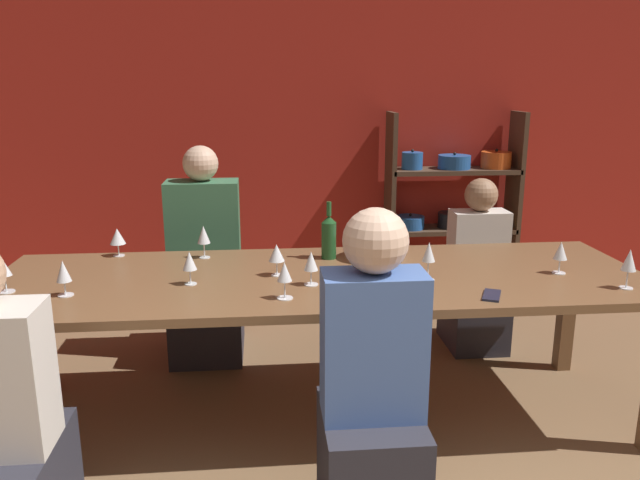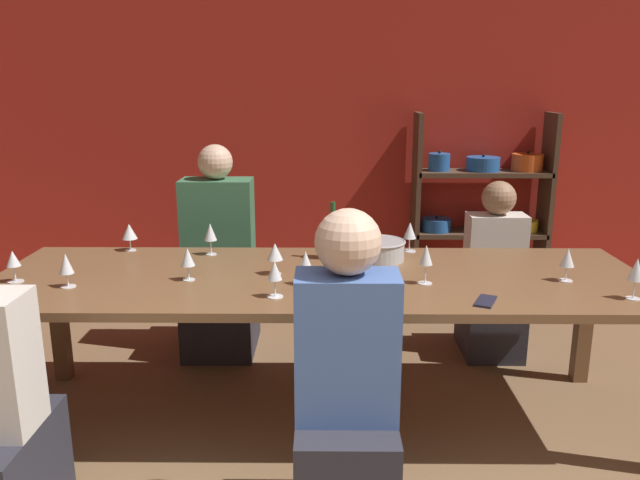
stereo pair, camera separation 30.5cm
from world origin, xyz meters
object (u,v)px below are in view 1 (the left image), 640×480
wine_glass_white_a (117,237)px  cell_phone (492,295)px  wine_glass_empty_d (311,262)px  person_near_a (372,416)px  wine_glass_red_a (189,262)px  person_far_b (475,285)px  wine_glass_white_b (4,269)px  wine_glass_red_c (204,236)px  wine_bottle_green (329,236)px  shelf_unit (452,212)px  wine_glass_empty_a (284,273)px  wine_glass_white_d (561,252)px  wine_glass_empty_c (629,261)px  person_far_a (206,281)px  wine_glass_red_d (429,254)px  wine_glass_empty_b (63,272)px  wine_glass_white_c (277,254)px  wine_glass_red_b (402,229)px  dining_table (322,289)px  mixing_bowl (375,248)px

wine_glass_white_a → cell_phone: size_ratio=0.91×
wine_glass_empty_d → person_near_a: person_near_a is taller
wine_glass_red_a → wine_glass_white_a: 0.68m
person_far_b → wine_glass_white_b: bearing=20.6°
wine_glass_red_c → wine_bottle_green: bearing=-6.0°
wine_glass_red_a → wine_glass_empty_d: wine_glass_empty_d is taller
shelf_unit → wine_glass_empty_a: size_ratio=8.83×
wine_bottle_green → wine_glass_white_d: size_ratio=1.92×
wine_glass_empty_c → person_far_a: (-1.98, 1.18, -0.41)m
wine_glass_red_d → wine_glass_white_a: bearing=159.8°
wine_glass_white_a → wine_glass_white_b: (-0.37, -0.56, 0.00)m
wine_glass_empty_b → wine_glass_white_c: (0.92, 0.20, 0.00)m
wine_glass_white_b → wine_glass_red_c: 0.95m
wine_glass_red_d → shelf_unit: bearing=69.9°
wine_glass_empty_a → wine_glass_red_b: wine_glass_red_b is taller
wine_glass_empty_a → wine_glass_white_c: (-0.02, 0.33, -0.01)m
shelf_unit → wine_glass_empty_c: 2.30m
wine_glass_white_c → person_near_a: person_near_a is taller
shelf_unit → wine_glass_empty_d: 2.49m
shelf_unit → cell_phone: bearing=-103.2°
wine_glass_white_d → cell_phone: size_ratio=0.95×
cell_phone → wine_glass_red_d: bearing=131.4°
wine_glass_white_a → person_far_a: (0.41, 0.42, -0.39)m
wine_bottle_green → wine_glass_red_d: size_ratio=1.64×
wine_glass_red_b → wine_glass_red_a: bearing=-154.8°
wine_glass_red_c → person_near_a: (0.69, -1.18, -0.40)m
shelf_unit → wine_glass_empty_b: size_ratio=9.09×
wine_glass_empty_a → wine_glass_white_d: (1.34, 0.24, -0.01)m
dining_table → wine_glass_empty_d: size_ratio=19.66×
shelf_unit → wine_glass_red_c: shelf_unit is taller
wine_glass_white_b → cell_phone: bearing=-6.9°
wine_glass_red_b → person_near_a: (-0.38, -1.26, -0.40)m
mixing_bowl → wine_glass_red_b: (0.18, 0.17, 0.06)m
wine_glass_white_b → wine_glass_empty_d: 1.35m
wine_glass_red_b → wine_glass_empty_b: bearing=-159.0°
shelf_unit → mixing_bowl: bearing=-119.3°
wine_glass_empty_a → wine_glass_white_b: (-1.22, 0.20, -0.01)m
wine_glass_red_a → wine_glass_empty_a: bearing=-28.8°
wine_glass_white_a → wine_glass_white_c: bearing=-27.1°
wine_glass_red_a → wine_glass_red_d: wine_glass_red_d is taller
dining_table → person_far_b: size_ratio=2.86×
shelf_unit → wine_glass_red_d: 2.23m
wine_glass_empty_d → person_far_a: bearing=119.8°
shelf_unit → person_near_a: shelf_unit is taller
wine_glass_empty_a → wine_glass_white_c: wine_glass_empty_a is taller
wine_glass_empty_d → wine_glass_white_a: bearing=149.4°
wine_glass_red_b → wine_glass_white_c: 0.82m
wine_glass_red_c → shelf_unit: bearing=41.0°
wine_glass_empty_d → cell_phone: (0.77, -0.23, -0.10)m
wine_bottle_green → wine_glass_red_a: (-0.68, -0.37, -0.01)m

